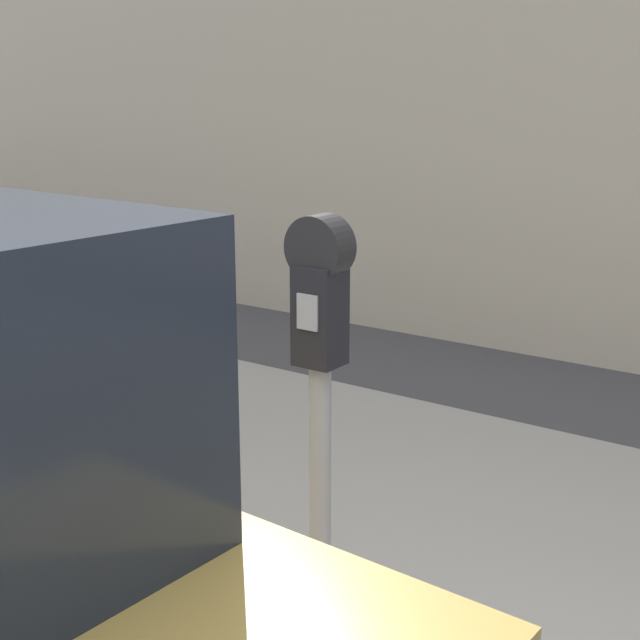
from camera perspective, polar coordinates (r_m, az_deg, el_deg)
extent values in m
cube|color=#9E9B96|center=(4.10, 10.81, -14.33)|extent=(24.00, 2.80, 0.11)
cylinder|color=gray|center=(3.27, 0.00, -11.08)|extent=(0.08, 0.08, 0.98)
cube|color=black|center=(3.04, 0.00, 0.30)|extent=(0.15, 0.14, 0.35)
cube|color=gray|center=(2.98, -0.81, 0.50)|extent=(0.08, 0.01, 0.12)
cylinder|color=black|center=(2.99, 0.00, 4.68)|extent=(0.22, 0.11, 0.22)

